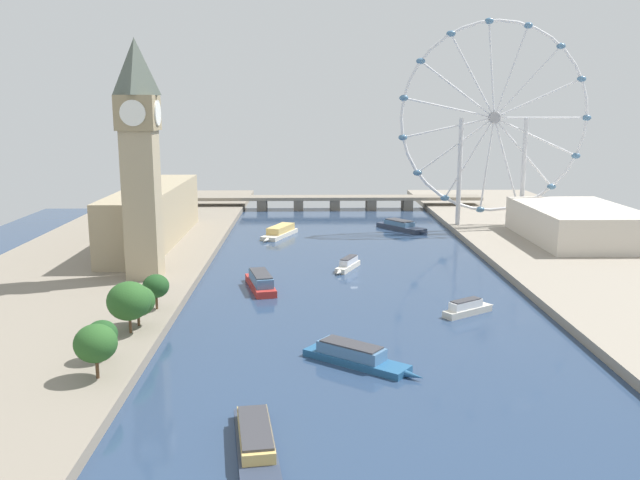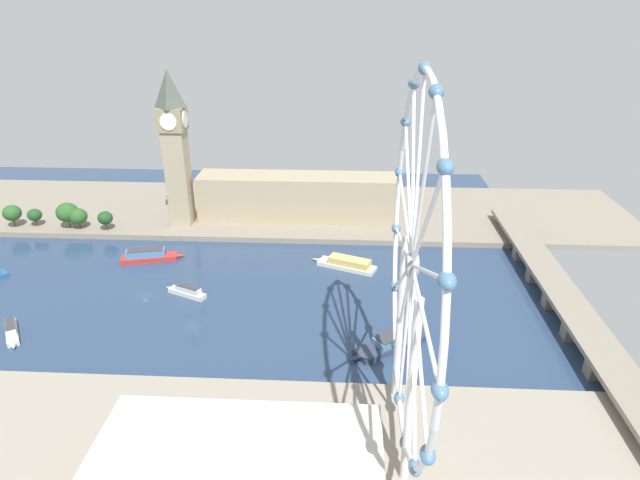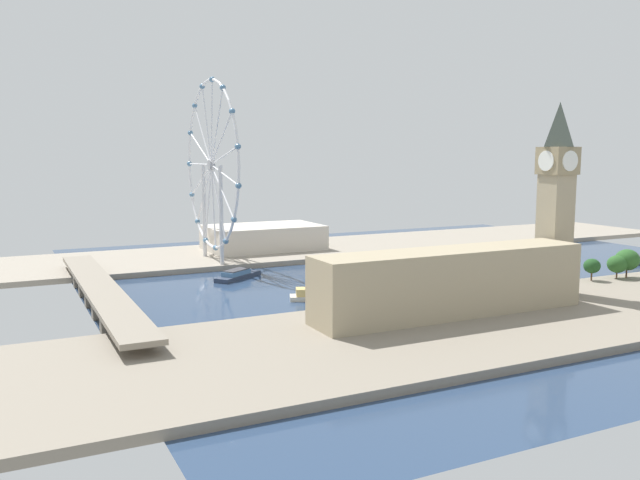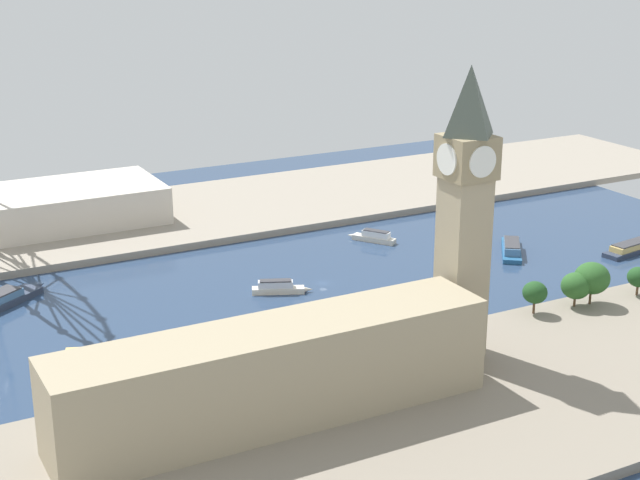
# 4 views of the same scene
# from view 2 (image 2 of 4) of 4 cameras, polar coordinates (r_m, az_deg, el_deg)

# --- Properties ---
(ground_plane) EXTENTS (377.25, 377.25, 0.00)m
(ground_plane) POSITION_cam_2_polar(r_m,az_deg,el_deg) (256.40, -17.96, -5.59)
(ground_plane) COLOR navy
(riverbank_left) EXTENTS (90.00, 520.00, 3.00)m
(riverbank_left) POSITION_cam_2_polar(r_m,az_deg,el_deg) (344.66, -12.27, 3.22)
(riverbank_left) COLOR gray
(riverbank_left) RESTS_ON ground_plane
(clock_tower) EXTENTS (14.56, 14.56, 85.46)m
(clock_tower) POSITION_cam_2_polar(r_m,az_deg,el_deg) (308.04, -15.00, 9.41)
(clock_tower) COLOR tan
(clock_tower) RESTS_ON riverbank_left
(parliament_block) EXTENTS (22.00, 116.11, 25.78)m
(parliament_block) POSITION_cam_2_polar(r_m,az_deg,el_deg) (315.28, -2.20, 4.56)
(parliament_block) COLOR tan
(parliament_block) RESTS_ON riverbank_left
(tree_row_embankment) EXTENTS (12.44, 62.92, 14.64)m
(tree_row_embankment) POSITION_cam_2_polar(r_m,az_deg,el_deg) (335.71, -25.78, 2.46)
(tree_row_embankment) COLOR #513823
(tree_row_embankment) RESTS_ON riverbank_left
(ferris_wheel) EXTENTS (101.07, 3.20, 106.47)m
(ferris_wheel) POSITION_cam_2_polar(r_m,az_deg,el_deg) (142.75, 9.64, -2.98)
(ferris_wheel) COLOR silver
(ferris_wheel) RESTS_ON riverbank_right
(river_bridge) EXTENTS (189.25, 14.85, 8.54)m
(river_bridge) POSITION_cam_2_polar(r_m,az_deg,el_deg) (254.35, 24.02, -5.28)
(river_bridge) COLOR gray
(river_bridge) RESTS_ON ground_plane
(tour_boat_0) EXTENTS (18.38, 33.42, 5.38)m
(tour_boat_0) POSITION_cam_2_polar(r_m,az_deg,el_deg) (266.90, 2.90, -2.50)
(tour_boat_0) COLOR beige
(tour_boat_0) RESTS_ON ground_plane
(tour_boat_1) EXTENTS (13.36, 32.38, 6.33)m
(tour_boat_1) POSITION_cam_2_polar(r_m,az_deg,el_deg) (287.30, -17.60, -1.57)
(tour_boat_1) COLOR #B22D28
(tour_boat_1) RESTS_ON ground_plane
(tour_boat_2) EXTENTS (11.73, 21.19, 4.93)m
(tour_boat_2) POSITION_cam_2_polar(r_m,az_deg,el_deg) (250.55, -13.87, -5.26)
(tour_boat_2) COLOR beige
(tour_boat_2) RESTS_ON ground_plane
(tour_boat_4) EXTENTS (19.72, 14.57, 5.02)m
(tour_boat_4) POSITION_cam_2_polar(r_m,az_deg,el_deg) (248.70, -29.74, -8.32)
(tour_boat_4) COLOR beige
(tour_boat_4) RESTS_ON ground_plane
(tour_boat_6) EXTENTS (25.22, 32.66, 5.19)m
(tour_boat_6) POSITION_cam_2_polar(r_m,az_deg,el_deg) (212.27, 7.53, -10.62)
(tour_boat_6) COLOR #2D384C
(tour_boat_6) RESTS_ON ground_plane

